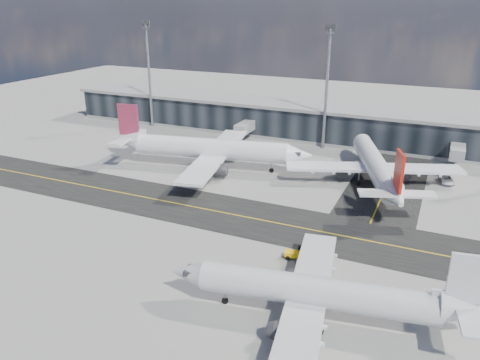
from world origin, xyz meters
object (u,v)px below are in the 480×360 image
(airliner_near, at_px, (320,293))
(baggage_tug, at_px, (297,253))
(airliner_af, at_px, (208,149))
(service_van, at_px, (447,179))
(airliner_redtail, at_px, (375,166))

(airliner_near, distance_m, baggage_tug, 13.53)
(airliner_af, relative_size, service_van, 8.39)
(service_van, bearing_deg, airliner_af, -177.31)
(baggage_tug, relative_size, service_van, 0.59)
(airliner_af, xyz_separation_m, airliner_redtail, (34.35, 4.42, -0.35))
(airliner_near, bearing_deg, airliner_redtail, -7.80)
(airliner_af, distance_m, service_van, 48.88)
(airliner_redtail, bearing_deg, service_van, 8.51)
(airliner_af, height_order, airliner_redtail, airliner_af)
(airliner_af, xyz_separation_m, baggage_tug, (29.25, -28.76, -3.42))
(airliner_near, relative_size, service_van, 6.78)
(airliner_near, relative_size, baggage_tug, 11.54)
(baggage_tug, xyz_separation_m, service_van, (18.13, 40.23, -0.17))
(baggage_tug, distance_m, service_van, 44.12)
(airliner_redtail, height_order, airliner_near, airliner_redtail)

